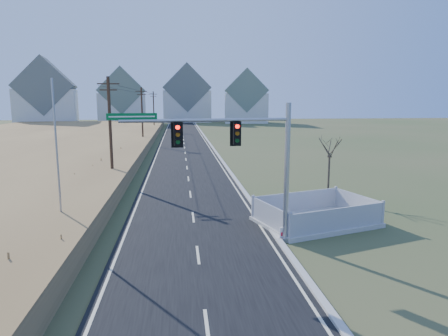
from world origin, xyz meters
TOP-DOWN VIEW (x-y plane):
  - ground at (0.00, 0.00)m, footprint 260.00×260.00m
  - road at (0.00, 50.00)m, footprint 8.00×180.00m
  - curb at (4.15, 50.00)m, footprint 0.30×180.00m
  - reed_marsh at (-24.00, 40.00)m, footprint 38.00×110.00m
  - utility_pole_near at (-6.50, 15.00)m, footprint 1.80×0.26m
  - utility_pole_mid at (-6.50, 45.00)m, footprint 1.80×0.26m
  - utility_pole_far at (-6.50, 75.00)m, footprint 1.80×0.26m
  - condo_nw at (-38.00, 100.00)m, footprint 17.69×13.38m
  - condo_nnw at (-18.00, 108.00)m, footprint 14.93×11.17m
  - condo_n at (2.00, 112.00)m, footprint 15.27×10.20m
  - condo_ne at (20.00, 104.00)m, footprint 14.12×10.51m
  - traffic_signal_mast at (2.66, -0.74)m, footprint 8.69×1.34m
  - fence_enclosure at (7.00, 2.06)m, footprint 7.36×6.03m
  - open_sign at (4.50, -0.41)m, footprint 0.53×0.16m
  - flagpole at (-7.00, 1.65)m, footprint 0.37×0.37m
  - bare_tree at (9.92, 7.79)m, footprint 1.80×1.80m

SIDE VIEW (x-z plane):
  - ground at x=0.00m, z-range 0.00..0.00m
  - road at x=0.00m, z-range 0.00..0.06m
  - curb at x=4.15m, z-range 0.00..0.18m
  - fence_enclosure at x=7.00m, z-range -0.44..1.01m
  - open_sign at x=4.50m, z-range 0.02..0.68m
  - reed_marsh at x=-24.00m, z-range 0.00..1.30m
  - flagpole at x=-7.00m, z-range -0.82..7.34m
  - bare_tree at x=9.92m, z-range 1.46..6.23m
  - traffic_signal_mast at x=2.66m, z-range 0.82..7.78m
  - utility_pole_near at x=-6.50m, z-range 0.18..9.18m
  - utility_pole_mid at x=-6.50m, z-range 0.18..9.18m
  - utility_pole_far at x=-6.50m, z-range 0.18..9.18m
  - condo_ne at x=20.00m, z-range -1.42..15.10m
  - condo_nnw at x=-18.00m, z-range -1.58..15.45m
  - condo_n at x=2.00m, z-range -1.66..16.88m
  - condo_nw at x=-38.00m, z-range -1.82..17.23m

